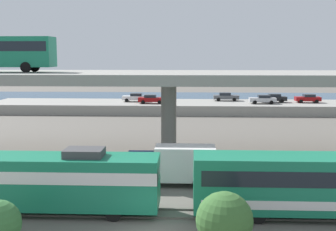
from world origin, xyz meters
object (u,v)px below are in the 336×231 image
Objects in this scene: parked_car_4 at (226,97)px; parked_car_5 at (151,99)px; parked_car_0 at (308,98)px; parked_car_2 at (273,98)px; service_truck_west at (174,164)px; train_locomotive at (36,179)px; parked_car_1 at (263,99)px; parked_car_3 at (135,97)px.

parked_car_5 is (-13.22, -5.09, -0.00)m from parked_car_4.
parked_car_5 is at bearing 5.31° from parked_car_0.
parked_car_2 is 8.46m from parked_car_4.
train_locomotive is at bearing 37.22° from service_truck_west.
parked_car_1 and parked_car_4 have the same top height.
parked_car_3 is at bearing 137.40° from parked_car_5.
parked_car_1 and parked_car_5 have the same top height.
train_locomotive reaches higher than parked_car_1.
parked_car_4 is (-8.16, 2.23, 0.00)m from parked_car_2.
parked_car_5 is at bearing -93.72° from train_locomotive.
parked_car_3 is 16.50m from parked_car_4.
service_truck_west is at bearing 100.62° from parked_car_3.
parked_car_4 reaches higher than service_truck_west.
train_locomotive reaches higher than parked_car_3.
train_locomotive is 3.25× the size of parked_car_2.
service_truck_west is 49.99m from parked_car_0.
parked_car_3 and parked_car_5 have the same top height.
parked_car_2 and parked_car_3 have the same top height.
parked_car_1 reaches higher than service_truck_west.
train_locomotive is at bearing -93.72° from parked_car_5.
service_truck_west is 1.57× the size of parked_car_0.
parked_car_1 is 0.98× the size of parked_car_4.
parked_car_0 is at bearing 5.31° from parked_car_5.
parked_car_0 is (22.01, 44.87, 0.82)m from service_truck_west.
parked_car_1 is at bearing 46.54° from parked_car_2.
parked_car_4 is 1.01× the size of parked_car_5.
service_truck_west is 42.67m from parked_car_5.
parked_car_3 is (0.03, 51.67, 0.27)m from train_locomotive.
parked_car_2 is (-5.97, 0.31, 0.00)m from parked_car_0.
parked_car_4 is (7.88, 47.41, 0.83)m from service_truck_west.
parked_car_1 is (22.32, 49.29, 0.27)m from train_locomotive.
parked_car_0 is 0.95× the size of parked_car_5.
train_locomotive is 2.23× the size of service_truck_west.
parked_car_0 and parked_car_4 have the same top height.
parked_car_2 is 1.02× the size of parked_car_5.
service_truck_west is 1.46× the size of parked_car_2.
parked_car_2 is 21.57m from parked_car_5.
service_truck_west is 1.49× the size of parked_car_5.
parked_car_1 is 22.42m from parked_car_3.
parked_car_0 is (30.52, 51.33, 0.27)m from train_locomotive.
parked_car_3 is 4.26m from parked_car_5.
parked_car_1 is (-8.20, -2.04, 0.00)m from parked_car_0.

